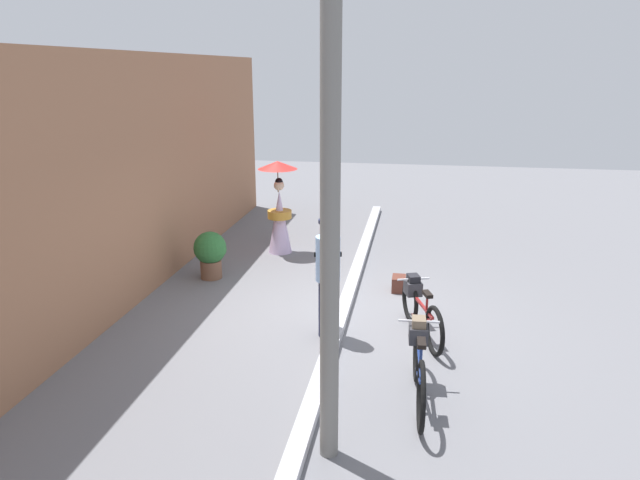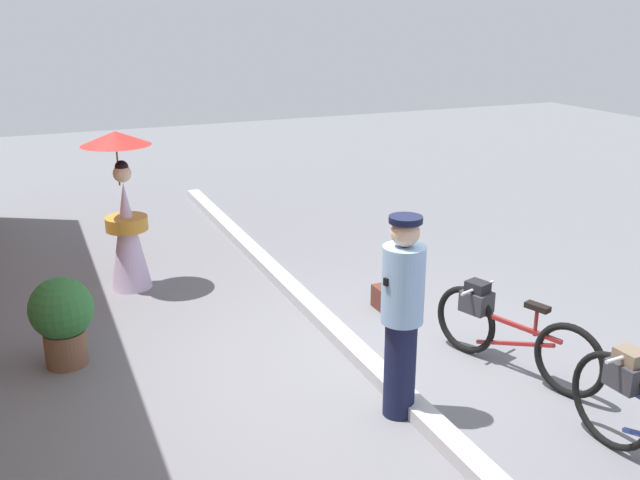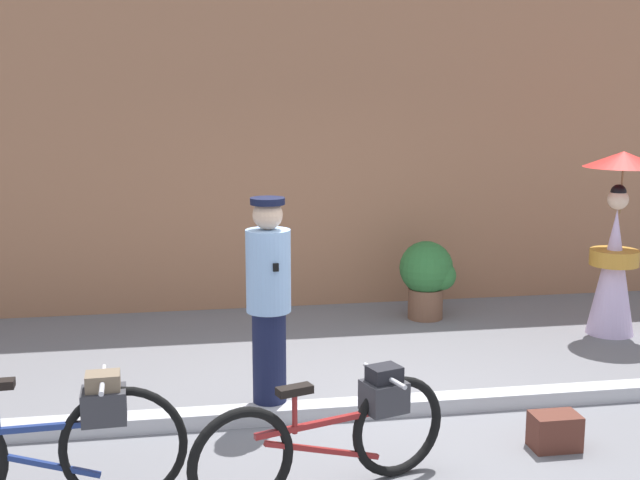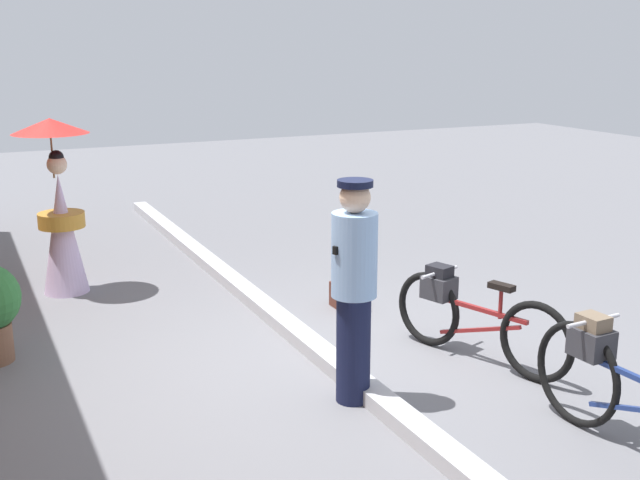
# 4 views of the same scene
# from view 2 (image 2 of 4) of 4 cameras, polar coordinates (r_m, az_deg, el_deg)

# --- Properties ---
(ground_plane) EXTENTS (30.00, 30.00, 0.00)m
(ground_plane) POSITION_cam_2_polar(r_m,az_deg,el_deg) (6.59, 4.38, -10.79)
(ground_plane) COLOR slate
(sidewalk_curb) EXTENTS (14.00, 0.20, 0.12)m
(sidewalk_curb) POSITION_cam_2_polar(r_m,az_deg,el_deg) (6.56, 4.39, -10.33)
(sidewalk_curb) COLOR #B2B2B7
(sidewalk_curb) RESTS_ON ground_plane
(bicycle_near_officer) EXTENTS (1.70, 0.68, 0.77)m
(bicycle_near_officer) POSITION_cam_2_polar(r_m,az_deg,el_deg) (6.70, 14.94, -7.03)
(bicycle_near_officer) COLOR black
(bicycle_near_officer) RESTS_ON ground_plane
(person_officer) EXTENTS (0.34, 0.38, 1.71)m
(person_officer) POSITION_cam_2_polar(r_m,az_deg,el_deg) (5.60, 6.69, -5.88)
(person_officer) COLOR #141938
(person_officer) RESTS_ON ground_plane
(person_with_parasol) EXTENTS (0.80, 0.80, 1.88)m
(person_with_parasol) POSITION_cam_2_polar(r_m,az_deg,el_deg) (8.49, -15.59, 2.23)
(person_with_parasol) COLOR silver
(person_with_parasol) RESTS_ON ground_plane
(potted_plant_by_door) EXTENTS (0.60, 0.59, 0.86)m
(potted_plant_by_door) POSITION_cam_2_polar(r_m,az_deg,el_deg) (6.96, -20.17, -5.77)
(potted_plant_by_door) COLOR brown
(potted_plant_by_door) RESTS_ON ground_plane
(backpack_on_pavement) EXTENTS (0.34, 0.23, 0.26)m
(backpack_on_pavement) POSITION_cam_2_polar(r_m,az_deg,el_deg) (7.87, 5.48, -4.71)
(backpack_on_pavement) COLOR #592D23
(backpack_on_pavement) RESTS_ON ground_plane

